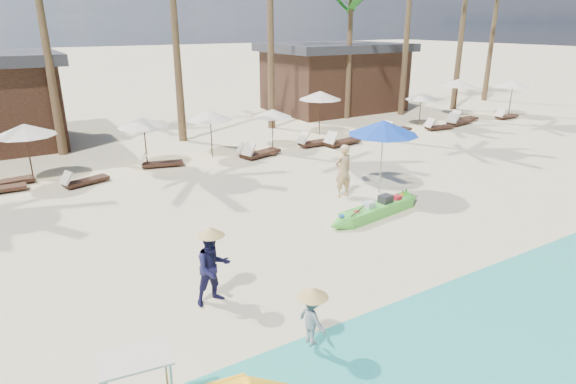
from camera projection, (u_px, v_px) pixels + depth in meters
ground at (297, 265)px, 11.72m from camera, size 240.00×240.00×0.00m
green_canoe at (377, 209)px, 14.67m from camera, size 4.51×0.99×0.57m
tourist at (343, 171)px, 16.06m from camera, size 0.67×0.45×1.80m
vendor_green at (213, 268)px, 9.93m from camera, size 0.80×0.63×1.59m
vendor_yellow at (312, 319)px, 8.42m from camera, size 0.46×0.70×1.01m
blue_umbrella at (383, 128)px, 15.95m from camera, size 2.35×2.35×2.53m
resort_parasol_4 at (25, 130)px, 17.10m from camera, size 2.13×2.13×2.19m
lounger_4_right at (2, 181)px, 17.21m from camera, size 1.91×0.77×0.63m
resort_parasol_5 at (143, 122)px, 18.94m from camera, size 2.01×2.01×2.07m
lounger_5_left at (83, 180)px, 17.38m from camera, size 1.75×0.99×0.57m
resort_parasol_6 at (210, 115)px, 20.50m from camera, size 1.98×1.98×2.04m
lounger_6_left at (159, 163)px, 19.57m from camera, size 1.80×0.94×0.59m
lounger_6_right at (260, 152)px, 21.01m from camera, size 2.01×1.11×0.65m
resort_parasol_7 at (272, 113)px, 21.97m from camera, size 1.79×1.79×1.85m
lounger_7_left at (254, 152)px, 21.13m from camera, size 1.76×0.96×0.57m
lounger_7_right at (315, 142)px, 22.89m from camera, size 2.00×0.63×0.68m
resort_parasol_8 at (320, 95)px, 24.66m from camera, size 2.20×2.20×2.27m
lounger_8_left at (341, 141)px, 22.96m from camera, size 2.06×0.90×0.68m
resort_parasol_9 at (421, 96)px, 26.97m from camera, size 1.79×1.79×1.84m
lounger_9_left at (395, 129)px, 25.51m from camera, size 1.98×0.78×0.66m
lounger_9_right at (438, 126)px, 26.38m from camera, size 1.79×0.76×0.59m
resort_parasol_10 at (458, 83)px, 29.95m from camera, size 2.19×2.19×2.25m
lounger_10_left at (459, 121)px, 27.56m from camera, size 2.05×0.94×0.67m
lounger_10_right at (463, 118)px, 28.41m from camera, size 2.02×0.69×0.68m
resort_parasol_11 at (513, 83)px, 29.97m from camera, size 2.14×2.14×2.20m
lounger_11_left at (506, 116)px, 29.37m from camera, size 1.73×0.55×0.59m
pavilion_east at (334, 76)px, 31.95m from camera, size 8.80×6.60×4.30m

